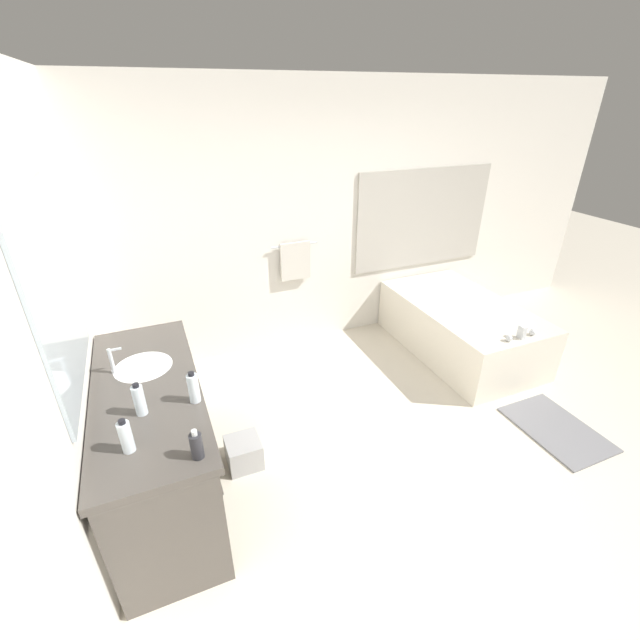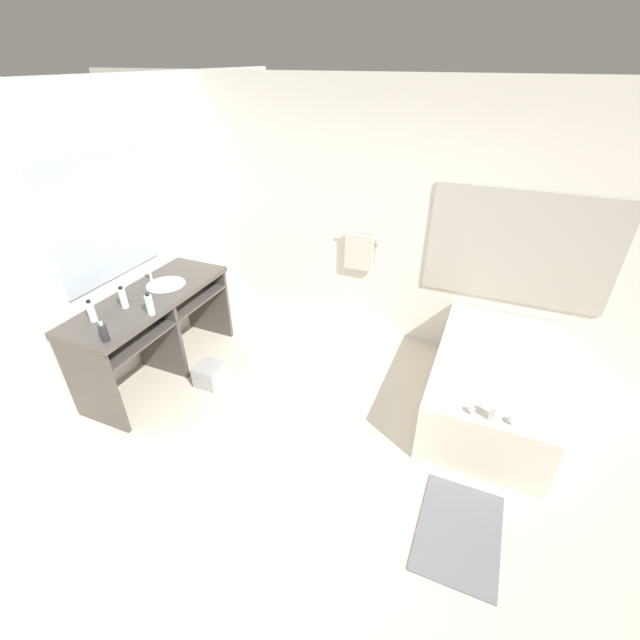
% 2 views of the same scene
% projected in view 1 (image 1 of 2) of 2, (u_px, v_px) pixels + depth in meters
% --- Properties ---
extents(ground_plane, '(16.00, 16.00, 0.00)m').
position_uv_depth(ground_plane, '(432.00, 468.00, 3.26)').
color(ground_plane, beige).
rests_on(ground_plane, ground).
extents(wall_back_with_blinds, '(7.40, 0.13, 2.70)m').
position_uv_depth(wall_back_with_blinds, '(323.00, 221.00, 4.46)').
color(wall_back_with_blinds, white).
rests_on(wall_back_with_blinds, ground_plane).
extents(wall_left_with_mirror, '(0.08, 7.40, 2.70)m').
position_uv_depth(wall_left_with_mirror, '(44.00, 395.00, 1.87)').
color(wall_left_with_mirror, white).
rests_on(wall_left_with_mirror, ground_plane).
extents(vanity_counter, '(0.64, 1.68, 0.89)m').
position_uv_depth(vanity_counter, '(152.00, 413.00, 2.80)').
color(vanity_counter, '#4C4742').
rests_on(vanity_counter, ground_plane).
extents(sink_faucet, '(0.09, 0.04, 0.18)m').
position_uv_depth(sink_faucet, '(112.00, 361.00, 2.78)').
color(sink_faucet, silver).
rests_on(sink_faucet, vanity_counter).
extents(bathtub, '(1.00, 1.75, 0.68)m').
position_uv_depth(bathtub, '(460.00, 325.00, 4.62)').
color(bathtub, silver).
rests_on(bathtub, ground_plane).
extents(water_bottle_1, '(0.06, 0.06, 0.21)m').
position_uv_depth(water_bottle_1, '(139.00, 400.00, 2.41)').
color(water_bottle_1, white).
rests_on(water_bottle_1, vanity_counter).
extents(water_bottle_2, '(0.06, 0.06, 0.21)m').
position_uv_depth(water_bottle_2, '(193.00, 388.00, 2.52)').
color(water_bottle_2, white).
rests_on(water_bottle_2, vanity_counter).
extents(water_bottle_3, '(0.06, 0.06, 0.20)m').
position_uv_depth(water_bottle_3, '(126.00, 437.00, 2.16)').
color(water_bottle_3, white).
rests_on(water_bottle_3, vanity_counter).
extents(soap_dispenser, '(0.06, 0.06, 0.17)m').
position_uv_depth(soap_dispenser, '(197.00, 445.00, 2.13)').
color(soap_dispenser, '#28282D').
rests_on(soap_dispenser, vanity_counter).
extents(waste_bin, '(0.25, 0.25, 0.22)m').
position_uv_depth(waste_bin, '(244.00, 452.00, 3.24)').
color(waste_bin, '#B2B2B2').
rests_on(waste_bin, ground_plane).
extents(bath_mat, '(0.55, 0.80, 0.02)m').
position_uv_depth(bath_mat, '(556.00, 429.00, 3.62)').
color(bath_mat, slate).
rests_on(bath_mat, ground_plane).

